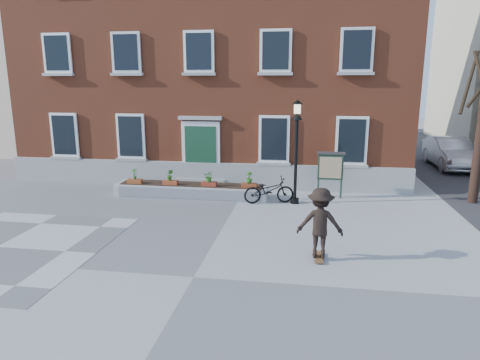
% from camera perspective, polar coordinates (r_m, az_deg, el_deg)
% --- Properties ---
extents(ground, '(100.00, 100.00, 0.00)m').
position_cam_1_polar(ground, '(10.54, -6.20, -12.76)').
color(ground, gray).
rests_on(ground, ground).
extents(distant_building, '(10.00, 12.00, 13.00)m').
position_cam_1_polar(distant_building, '(35.72, -27.24, 14.65)').
color(distant_building, beige).
rests_on(distant_building, ground).
extents(bicycle, '(2.04, 1.18, 1.02)m').
position_cam_1_polar(bicycle, '(16.43, 3.87, -1.37)').
color(bicycle, black).
rests_on(bicycle, ground).
extents(parked_car, '(1.81, 5.03, 1.65)m').
position_cam_1_polar(parked_car, '(25.90, 26.23, 3.29)').
color(parked_car, silver).
rests_on(parked_car, ground).
extents(brick_building, '(18.40, 10.85, 12.60)m').
position_cam_1_polar(brick_building, '(23.64, -2.37, 17.13)').
color(brick_building, brown).
rests_on(brick_building, ground).
extents(planter_assembly, '(6.20, 1.12, 1.15)m').
position_cam_1_polar(planter_assembly, '(17.47, -6.47, -1.24)').
color(planter_assembly, '#BBBCB7').
rests_on(planter_assembly, ground).
extents(lamp_post, '(0.40, 0.40, 3.93)m').
position_cam_1_polar(lamp_post, '(16.13, 7.55, 5.63)').
color(lamp_post, black).
rests_on(lamp_post, ground).
extents(notice_board, '(1.10, 0.16, 1.87)m').
position_cam_1_polar(notice_board, '(17.35, 11.97, 1.70)').
color(notice_board, '#1B3627').
rests_on(notice_board, ground).
extents(skateboarder, '(1.22, 0.78, 1.93)m').
position_cam_1_polar(skateboarder, '(11.29, 10.62, -5.65)').
color(skateboarder, brown).
rests_on(skateboarder, ground).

